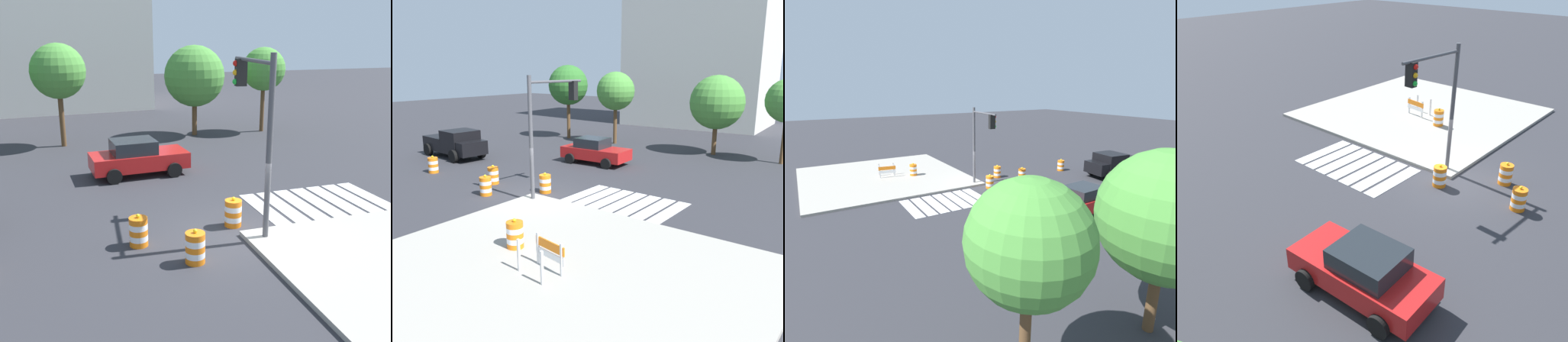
% 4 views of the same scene
% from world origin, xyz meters
% --- Properties ---
extents(ground_plane, '(120.00, 120.00, 0.00)m').
position_xyz_m(ground_plane, '(0.00, 0.00, 0.00)').
color(ground_plane, '#2D2D33').
extents(sidewalk_corner, '(12.00, 12.00, 0.15)m').
position_xyz_m(sidewalk_corner, '(6.00, -6.00, 0.07)').
color(sidewalk_corner, '#9E998E').
rests_on(sidewalk_corner, ground).
extents(crosswalk_stripes, '(5.10, 3.20, 0.02)m').
position_xyz_m(crosswalk_stripes, '(4.00, 1.80, 0.01)').
color(crosswalk_stripes, silver).
rests_on(crosswalk_stripes, ground).
extents(sports_car, '(4.40, 2.34, 1.63)m').
position_xyz_m(sports_car, '(-1.77, 7.43, 0.81)').
color(sports_car, red).
rests_on(sports_car, ground).
extents(pickup_truck, '(5.31, 2.74, 1.92)m').
position_xyz_m(pickup_truck, '(-10.37, 3.18, 0.97)').
color(pickup_truck, black).
rests_on(pickup_truck, ground).
extents(traffic_barrel_near_corner, '(0.56, 0.56, 1.02)m').
position_xyz_m(traffic_barrel_near_corner, '(-3.18, 0.28, 0.45)').
color(traffic_barrel_near_corner, orange).
rests_on(traffic_barrel_near_corner, ground).
extents(traffic_barrel_crosswalk_end, '(0.56, 0.56, 1.02)m').
position_xyz_m(traffic_barrel_crosswalk_end, '(0.09, 0.77, 0.45)').
color(traffic_barrel_crosswalk_end, orange).
rests_on(traffic_barrel_crosswalk_end, ground).
extents(traffic_barrel_median_near, '(0.56, 0.56, 1.02)m').
position_xyz_m(traffic_barrel_median_near, '(-1.89, -1.27, 0.45)').
color(traffic_barrel_median_near, orange).
rests_on(traffic_barrel_median_near, ground).
extents(traffic_barrel_median_far, '(0.56, 0.56, 1.02)m').
position_xyz_m(traffic_barrel_median_far, '(-7.82, -0.26, 0.45)').
color(traffic_barrel_median_far, orange).
rests_on(traffic_barrel_median_far, ground).
extents(traffic_barrel_on_sidewalk, '(0.56, 0.56, 1.02)m').
position_xyz_m(traffic_barrel_on_sidewalk, '(3.87, -4.75, 0.60)').
color(traffic_barrel_on_sidewalk, orange).
rests_on(traffic_barrel_on_sidewalk, sidewalk_corner).
extents(construction_barricade, '(1.34, 0.96, 1.00)m').
position_xyz_m(construction_barricade, '(5.80, -5.35, 0.72)').
color(construction_barricade, silver).
rests_on(construction_barricade, sidewalk_corner).
extents(traffic_light_pole, '(0.50, 3.28, 5.50)m').
position_xyz_m(traffic_light_pole, '(0.68, 0.54, 3.91)').
color(traffic_light_pole, '#4C4C51').
rests_on(traffic_light_pole, sidewalk_corner).
extents(street_tree_streetside_near, '(3.70, 3.70, 5.51)m').
position_xyz_m(street_tree_streetside_near, '(3.28, 14.73, 3.64)').
color(street_tree_streetside_near, brown).
rests_on(street_tree_streetside_near, ground).
extents(street_tree_corner_lot, '(2.72, 2.72, 5.35)m').
position_xyz_m(street_tree_corner_lot, '(7.82, 14.49, 3.97)').
color(street_tree_corner_lot, brown).
rests_on(street_tree_corner_lot, ground).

